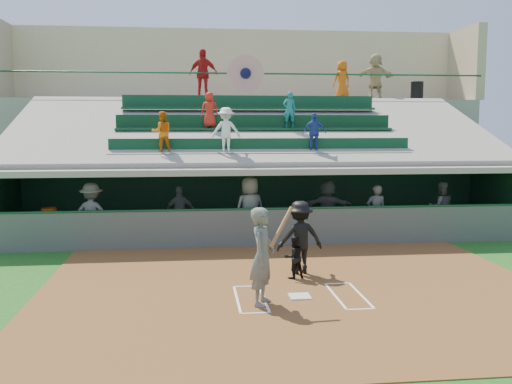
{
  "coord_description": "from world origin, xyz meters",
  "views": [
    {
      "loc": [
        -2.17,
        -11.26,
        3.58
      ],
      "look_at": [
        -0.52,
        3.5,
        1.8
      ],
      "focal_mm": 40.0,
      "sensor_mm": 36.0,
      "label": 1
    }
  ],
  "objects": [
    {
      "name": "concourse_slab",
      "position": [
        0.0,
        13.5,
        2.3
      ],
      "size": [
        20.0,
        3.0,
        4.6
      ],
      "primitive_type": "cube",
      "color": "gray",
      "rests_on": "ground"
    },
    {
      "name": "home_umpire",
      "position": [
        0.36,
        1.9,
        0.89
      ],
      "size": [
        1.21,
        0.81,
        1.74
      ],
      "primitive_type": "imported",
      "rotation": [
        0.0,
        0.0,
        3.29
      ],
      "color": "black",
      "rests_on": "dirt_slab"
    },
    {
      "name": "concourse_staff_a",
      "position": [
        -1.69,
        12.15,
        5.58
      ],
      "size": [
        1.24,
        0.75,
        1.97
      ],
      "primitive_type": "imported",
      "rotation": [
        0.0,
        0.0,
        2.9
      ],
      "color": "#AC1513",
      "rests_on": "concourse_slab"
    },
    {
      "name": "dugout_player_d",
      "position": [
        2.13,
        6.5,
        0.93
      ],
      "size": [
        1.7,
        0.75,
        1.77
      ],
      "primitive_type": "imported",
      "rotation": [
        0.0,
        0.0,
        3.0
      ],
      "color": "#535550",
      "rests_on": "dugout_floor"
    },
    {
      "name": "home_plate",
      "position": [
        0.0,
        0.0,
        0.04
      ],
      "size": [
        0.43,
        0.43,
        0.03
      ],
      "primitive_type": "cube",
      "color": "silver",
      "rests_on": "dirt_slab"
    },
    {
      "name": "water_cooler",
      "position": [
        -6.41,
        5.96,
        0.9
      ],
      "size": [
        0.43,
        0.43,
        0.43
      ],
      "primitive_type": "cylinder",
      "color": "#C7470B",
      "rests_on": "white_table"
    },
    {
      "name": "concourse_staff_b",
      "position": [
        4.02,
        12.12,
        5.39
      ],
      "size": [
        0.89,
        0.72,
        1.57
      ],
      "primitive_type": "imported",
      "rotation": [
        0.0,
        0.0,
        3.46
      ],
      "color": "#C6530B",
      "rests_on": "concourse_slab"
    },
    {
      "name": "dugout_player_a",
      "position": [
        -5.12,
        5.64,
        0.96
      ],
      "size": [
        1.24,
        0.78,
        1.83
      ],
      "primitive_type": "imported",
      "rotation": [
        0.0,
        0.0,
        3.06
      ],
      "color": "#595C57",
      "rests_on": "dugout_floor"
    },
    {
      "name": "batter_at_plate",
      "position": [
        -0.82,
        -0.39,
        1.0
      ],
      "size": [
        0.98,
        0.84,
        1.95
      ],
      "color": "#52544F",
      "rests_on": "dirt_slab"
    },
    {
      "name": "ground",
      "position": [
        0.0,
        0.0,
        0.0
      ],
      "size": [
        100.0,
        100.0,
        0.0
      ],
      "primitive_type": "plane",
      "color": "#194F16",
      "rests_on": "ground"
    },
    {
      "name": "dugout_player_b",
      "position": [
        -2.58,
        6.47,
        0.85
      ],
      "size": [
        0.99,
        0.5,
        1.62
      ],
      "primitive_type": "imported",
      "rotation": [
        0.0,
        0.0,
        3.25
      ],
      "color": "#5E605B",
      "rests_on": "dugout_floor"
    },
    {
      "name": "dugout_floor",
      "position": [
        0.0,
        6.75,
        0.02
      ],
      "size": [
        16.0,
        3.5,
        0.04
      ],
      "primitive_type": "cube",
      "color": "gray",
      "rests_on": "ground"
    },
    {
      "name": "dugout_player_f",
      "position": [
        5.81,
        6.21,
        0.88
      ],
      "size": [
        0.87,
        0.7,
        1.69
      ],
      "primitive_type": "imported",
      "rotation": [
        0.0,
        0.0,
        3.06
      ],
      "color": "#5D5F59",
      "rests_on": "dugout_floor"
    },
    {
      "name": "catcher",
      "position": [
        0.13,
        1.45,
        0.52
      ],
      "size": [
        0.57,
        0.51,
        0.99
      ],
      "primitive_type": "imported",
      "rotation": [
        0.0,
        0.0,
        3.45
      ],
      "color": "black",
      "rests_on": "dirt_slab"
    },
    {
      "name": "dugout_player_c",
      "position": [
        -0.47,
        5.61,
        1.02
      ],
      "size": [
        1.11,
        0.91,
        1.96
      ],
      "primitive_type": "imported",
      "rotation": [
        0.0,
        0.0,
        3.48
      ],
      "color": "#5B5E59",
      "rests_on": "dugout_floor"
    },
    {
      "name": "trash_bin",
      "position": [
        7.58,
        12.93,
        5.0
      ],
      "size": [
        0.53,
        0.53,
        0.8
      ],
      "primitive_type": "cylinder",
      "color": "black",
      "rests_on": "concourse_slab"
    },
    {
      "name": "grandstand",
      "position": [
        -0.01,
        10.51,
        2.26
      ],
      "size": [
        20.4,
        10.4,
        7.8
      ],
      "color": "#515751",
      "rests_on": "ground"
    },
    {
      "name": "batters_box_chalk",
      "position": [
        0.0,
        0.0,
        0.02
      ],
      "size": [
        2.65,
        1.85,
        0.01
      ],
      "color": "white",
      "rests_on": "dirt_slab"
    },
    {
      "name": "dugout_player_e",
      "position": [
        3.49,
        5.73,
        0.87
      ],
      "size": [
        0.64,
        0.45,
        1.66
      ],
      "primitive_type": "imported",
      "rotation": [
        0.0,
        0.0,
        3.05
      ],
      "color": "#525550",
      "rests_on": "dugout_floor"
    },
    {
      "name": "dirt_slab",
      "position": [
        0.0,
        0.5,
        0.01
      ],
      "size": [
        11.0,
        9.0,
        0.02
      ],
      "primitive_type": "cube",
      "color": "brown",
      "rests_on": "ground"
    },
    {
      "name": "dugout_bench",
      "position": [
        -0.19,
        7.86,
        0.29
      ],
      "size": [
        16.49,
        2.27,
        0.5
      ],
      "primitive_type": "cube",
      "rotation": [
        0.0,
        0.0,
        0.11
      ],
      "color": "brown",
      "rests_on": "dugout_floor"
    },
    {
      "name": "concourse_staff_c",
      "position": [
        5.71,
        12.97,
        5.59
      ],
      "size": [
        1.89,
        0.77,
        1.98
      ],
      "primitive_type": "imported",
      "rotation": [
        0.0,
        0.0,
        3.24
      ],
      "color": "tan",
      "rests_on": "concourse_slab"
    },
    {
      "name": "white_table",
      "position": [
        -6.34,
        6.01,
        0.36
      ],
      "size": [
        0.75,
        0.57,
        0.64
      ],
      "primitive_type": "cube",
      "rotation": [
        0.0,
        0.0,
        0.04
      ],
      "color": "silver",
      "rests_on": "dugout_floor"
    }
  ]
}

